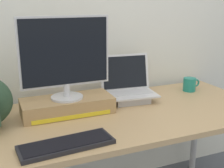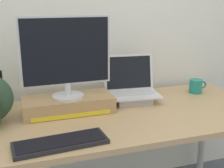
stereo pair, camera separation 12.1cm
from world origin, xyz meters
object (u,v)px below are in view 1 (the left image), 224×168
desktop_monitor (65,57)px  open_laptop (129,92)px  coffee_mug (190,84)px  external_keyboard (66,144)px  toner_box_yellow (67,106)px

desktop_monitor → open_laptop: size_ratio=1.43×
desktop_monitor → coffee_mug: desktop_monitor is taller
open_laptop → external_keyboard: bearing=-133.0°
toner_box_yellow → desktop_monitor: bearing=-88.6°
desktop_monitor → coffee_mug: 0.96m
open_laptop → desktop_monitor: bearing=-164.5°
toner_box_yellow → desktop_monitor: size_ratio=1.03×
desktop_monitor → open_laptop: desktop_monitor is taller
open_laptop → coffee_mug: open_laptop is taller
toner_box_yellow → open_laptop: (0.42, 0.07, 0.01)m
external_keyboard → coffee_mug: coffee_mug is taller
toner_box_yellow → external_keyboard: size_ratio=1.20×
open_laptop → coffee_mug: bearing=7.0°
desktop_monitor → external_keyboard: desktop_monitor is taller
desktop_monitor → open_laptop: (0.42, 0.08, -0.27)m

